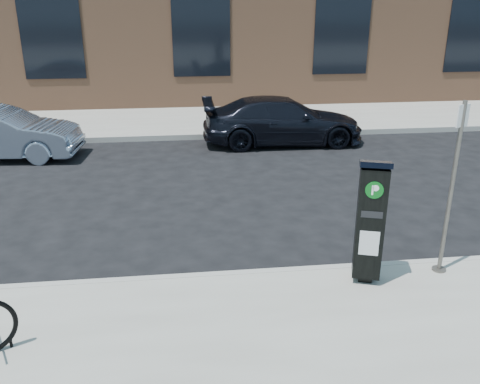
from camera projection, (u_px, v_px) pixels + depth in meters
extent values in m
plane|color=black|center=(247.00, 280.00, 7.31)|extent=(120.00, 120.00, 0.00)
cube|color=gray|center=(201.00, 99.00, 20.28)|extent=(60.00, 12.00, 0.15)
cube|color=#9E9B93|center=(247.00, 276.00, 7.26)|extent=(60.00, 0.12, 0.16)
cube|color=#9E9B93|center=(210.00, 136.00, 14.73)|extent=(60.00, 0.12, 0.16)
cube|color=black|center=(50.00, 25.00, 16.81)|extent=(2.00, 0.06, 3.50)
cube|color=black|center=(201.00, 24.00, 17.37)|extent=(2.00, 0.06, 3.50)
cube|color=black|center=(342.00, 24.00, 17.93)|extent=(2.00, 0.06, 3.50)
cube|color=black|center=(475.00, 23.00, 18.49)|extent=(2.00, 0.06, 3.50)
cube|color=black|center=(365.00, 277.00, 7.03)|extent=(0.23, 0.23, 0.09)
cube|color=black|center=(370.00, 223.00, 6.73)|extent=(0.45, 0.42, 1.55)
cube|color=black|center=(376.00, 164.00, 6.45)|extent=(0.49, 0.46, 0.14)
cylinder|color=#064C13|center=(374.00, 190.00, 6.40)|extent=(0.22, 0.08, 0.23)
cube|color=white|center=(374.00, 190.00, 6.40)|extent=(0.08, 0.03, 0.13)
cube|color=silver|center=(369.00, 243.00, 6.67)|extent=(0.24, 0.09, 0.35)
cube|color=black|center=(372.00, 215.00, 6.52)|extent=(0.26, 0.09, 0.09)
cylinder|color=#504B47|center=(439.00, 269.00, 7.28)|extent=(0.20, 0.20, 0.03)
cylinder|color=#504B47|center=(451.00, 191.00, 6.85)|extent=(0.06, 0.06, 2.44)
cube|color=silver|center=(463.00, 116.00, 6.49)|extent=(0.20, 0.11, 0.29)
cylinder|color=black|center=(11.00, 342.00, 5.65)|extent=(0.03, 0.03, 0.13)
imported|color=black|center=(282.00, 121.00, 14.09)|extent=(4.45, 1.86, 1.29)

